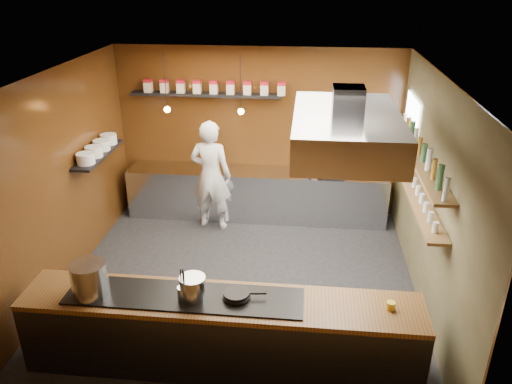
# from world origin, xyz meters

# --- Properties ---
(floor) EXTENTS (5.00, 5.00, 0.00)m
(floor) POSITION_xyz_m (0.00, 0.00, 0.00)
(floor) COLOR black
(floor) RESTS_ON ground
(back_wall) EXTENTS (5.00, 0.00, 5.00)m
(back_wall) POSITION_xyz_m (0.00, 2.50, 1.50)
(back_wall) COLOR #3B1F0A
(back_wall) RESTS_ON ground
(left_wall) EXTENTS (0.00, 5.00, 5.00)m
(left_wall) POSITION_xyz_m (-2.50, 0.00, 1.50)
(left_wall) COLOR #3B1F0A
(left_wall) RESTS_ON ground
(right_wall) EXTENTS (0.00, 5.00, 5.00)m
(right_wall) POSITION_xyz_m (2.50, 0.00, 1.50)
(right_wall) COLOR #4B452B
(right_wall) RESTS_ON ground
(ceiling) EXTENTS (5.00, 5.00, 0.00)m
(ceiling) POSITION_xyz_m (0.00, 0.00, 3.00)
(ceiling) COLOR silver
(ceiling) RESTS_ON back_wall
(window_pane) EXTENTS (0.00, 1.00, 1.00)m
(window_pane) POSITION_xyz_m (2.45, 1.70, 1.90)
(window_pane) COLOR white
(window_pane) RESTS_ON right_wall
(prep_counter) EXTENTS (4.60, 0.65, 0.90)m
(prep_counter) POSITION_xyz_m (0.00, 2.17, 0.45)
(prep_counter) COLOR silver
(prep_counter) RESTS_ON floor
(pass_counter) EXTENTS (4.40, 0.72, 0.94)m
(pass_counter) POSITION_xyz_m (-0.00, -1.60, 0.47)
(pass_counter) COLOR #38383D
(pass_counter) RESTS_ON floor
(tin_shelf) EXTENTS (2.60, 0.26, 0.04)m
(tin_shelf) POSITION_xyz_m (-0.90, 2.36, 2.20)
(tin_shelf) COLOR black
(tin_shelf) RESTS_ON back_wall
(plate_shelf) EXTENTS (0.30, 1.40, 0.04)m
(plate_shelf) POSITION_xyz_m (-2.34, 1.00, 1.55)
(plate_shelf) COLOR black
(plate_shelf) RESTS_ON left_wall
(bottle_shelf_upper) EXTENTS (0.26, 2.80, 0.04)m
(bottle_shelf_upper) POSITION_xyz_m (2.34, 0.30, 1.92)
(bottle_shelf_upper) COLOR brown
(bottle_shelf_upper) RESTS_ON right_wall
(bottle_shelf_lower) EXTENTS (0.26, 2.80, 0.04)m
(bottle_shelf_lower) POSITION_xyz_m (2.34, 0.30, 1.45)
(bottle_shelf_lower) COLOR brown
(bottle_shelf_lower) RESTS_ON right_wall
(extractor_hood) EXTENTS (1.20, 2.00, 0.72)m
(extractor_hood) POSITION_xyz_m (1.30, -0.40, 2.51)
(extractor_hood) COLOR #38383D
(extractor_hood) RESTS_ON ceiling
(pendant_left) EXTENTS (0.10, 0.10, 0.95)m
(pendant_left) POSITION_xyz_m (-1.40, 1.70, 2.15)
(pendant_left) COLOR black
(pendant_left) RESTS_ON ceiling
(pendant_right) EXTENTS (0.10, 0.10, 0.95)m
(pendant_right) POSITION_xyz_m (-0.20, 1.70, 2.15)
(pendant_right) COLOR black
(pendant_right) RESTS_ON ceiling
(storage_tins) EXTENTS (2.43, 0.13, 0.22)m
(storage_tins) POSITION_xyz_m (-0.75, 2.36, 2.33)
(storage_tins) COLOR beige
(storage_tins) RESTS_ON tin_shelf
(plate_stacks) EXTENTS (0.26, 1.16, 0.16)m
(plate_stacks) POSITION_xyz_m (-2.34, 1.00, 1.65)
(plate_stacks) COLOR white
(plate_stacks) RESTS_ON plate_shelf
(bottles) EXTENTS (0.06, 2.66, 0.24)m
(bottles) POSITION_xyz_m (2.34, 0.30, 2.06)
(bottles) COLOR silver
(bottles) RESTS_ON bottle_shelf_upper
(wine_glasses) EXTENTS (0.07, 2.37, 0.13)m
(wine_glasses) POSITION_xyz_m (2.34, 0.30, 1.53)
(wine_glasses) COLOR silver
(wine_glasses) RESTS_ON bottle_shelf_lower
(stockpot_large) EXTENTS (0.47, 0.47, 0.38)m
(stockpot_large) POSITION_xyz_m (-1.41, -1.67, 1.13)
(stockpot_large) COLOR #B0B2B7
(stockpot_large) RESTS_ON pass_counter
(stockpot_small) EXTENTS (0.29, 0.29, 0.26)m
(stockpot_small) POSITION_xyz_m (-0.29, -1.63, 1.07)
(stockpot_small) COLOR #B1B3B8
(stockpot_small) RESTS_ON pass_counter
(utensil_crock) EXTENTS (0.17, 0.17, 0.17)m
(utensil_crock) POSITION_xyz_m (-0.38, -1.68, 1.02)
(utensil_crock) COLOR silver
(utensil_crock) RESTS_ON pass_counter
(frying_pan) EXTENTS (0.48, 0.31, 0.08)m
(frying_pan) POSITION_xyz_m (0.18, -1.58, 0.98)
(frying_pan) COLOR black
(frying_pan) RESTS_ON pass_counter
(butter_jar) EXTENTS (0.12, 0.12, 0.08)m
(butter_jar) POSITION_xyz_m (1.81, -1.57, 0.96)
(butter_jar) COLOR gold
(butter_jar) RESTS_ON pass_counter
(espresso_machine) EXTENTS (0.45, 0.43, 0.38)m
(espresso_machine) POSITION_xyz_m (1.31, 2.18, 1.09)
(espresso_machine) COLOR black
(espresso_machine) RESTS_ON prep_counter
(chef) EXTENTS (0.76, 0.55, 1.93)m
(chef) POSITION_xyz_m (-0.73, 1.72, 0.97)
(chef) COLOR silver
(chef) RESTS_ON floor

